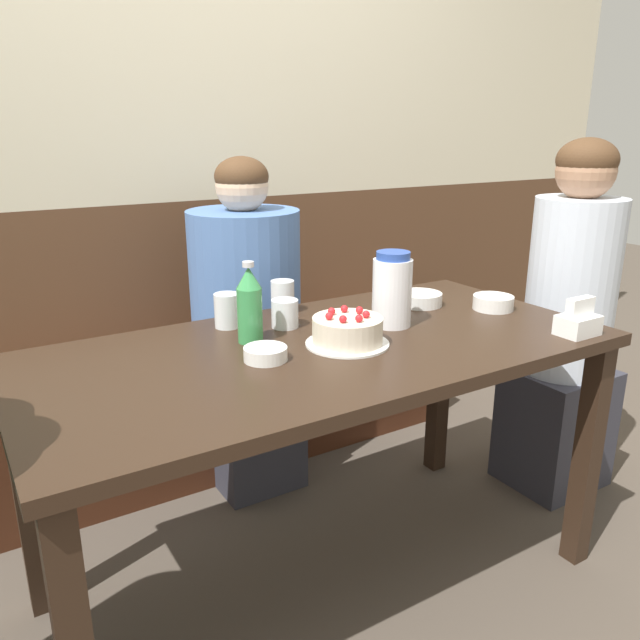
% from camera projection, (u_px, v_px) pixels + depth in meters
% --- Properties ---
extents(ground_plane, '(12.00, 12.00, 0.00)m').
position_uv_depth(ground_plane, '(323.00, 580.00, 1.86)').
color(ground_plane, '#4C4238').
extents(back_wall, '(4.80, 0.04, 2.50)m').
position_uv_depth(back_wall, '(175.00, 139.00, 2.34)').
color(back_wall, brown).
rests_on(back_wall, ground_plane).
extents(bench_seat, '(2.00, 0.38, 0.43)m').
position_uv_depth(bench_seat, '(212.00, 411.00, 2.47)').
color(bench_seat, '#472314').
rests_on(bench_seat, ground_plane).
extents(dining_table, '(1.55, 0.75, 0.75)m').
position_uv_depth(dining_table, '(323.00, 377.00, 1.66)').
color(dining_table, black).
rests_on(dining_table, ground_plane).
extents(birthday_cake, '(0.22, 0.22, 0.09)m').
position_uv_depth(birthday_cake, '(347.00, 331.00, 1.62)').
color(birthday_cake, white).
rests_on(birthday_cake, dining_table).
extents(water_pitcher, '(0.11, 0.11, 0.21)m').
position_uv_depth(water_pitcher, '(392.00, 290.00, 1.76)').
color(water_pitcher, white).
rests_on(water_pitcher, dining_table).
extents(soju_bottle, '(0.07, 0.07, 0.22)m').
position_uv_depth(soju_bottle, '(250.00, 304.00, 1.62)').
color(soju_bottle, '#388E4C').
rests_on(soju_bottle, dining_table).
extents(napkin_holder, '(0.11, 0.08, 0.11)m').
position_uv_depth(napkin_holder, '(578.00, 321.00, 1.70)').
color(napkin_holder, white).
rests_on(napkin_holder, dining_table).
extents(bowl_soup_white, '(0.12, 0.12, 0.04)m').
position_uv_depth(bowl_soup_white, '(492.00, 302.00, 1.95)').
color(bowl_soup_white, white).
rests_on(bowl_soup_white, dining_table).
extents(bowl_rice_small, '(0.11, 0.11, 0.03)m').
position_uv_depth(bowl_rice_small, '(266.00, 354.00, 1.52)').
color(bowl_rice_small, white).
rests_on(bowl_rice_small, dining_table).
extents(bowl_side_dish, '(0.14, 0.14, 0.04)m').
position_uv_depth(bowl_side_dish, '(420.00, 299.00, 1.99)').
color(bowl_side_dish, white).
rests_on(bowl_side_dish, dining_table).
extents(glass_water_tall, '(0.07, 0.07, 0.10)m').
position_uv_depth(glass_water_tall, '(227.00, 310.00, 1.76)').
color(glass_water_tall, silver).
rests_on(glass_water_tall, dining_table).
extents(glass_tumbler_short, '(0.08, 0.08, 0.08)m').
position_uv_depth(glass_tumbler_short, '(285.00, 314.00, 1.76)').
color(glass_tumbler_short, silver).
rests_on(glass_tumbler_short, dining_table).
extents(glass_shot_small, '(0.07, 0.07, 0.10)m').
position_uv_depth(glass_shot_small, '(283.00, 297.00, 1.90)').
color(glass_shot_small, silver).
rests_on(glass_shot_small, dining_table).
extents(person_teal_shirt, '(0.34, 0.30, 1.26)m').
position_uv_depth(person_teal_shirt, '(566.00, 332.00, 2.22)').
color(person_teal_shirt, '#33333D').
rests_on(person_teal_shirt, ground_plane).
extents(person_grey_tee, '(0.39, 0.39, 1.20)m').
position_uv_depth(person_grey_tee, '(247.00, 330.00, 2.23)').
color(person_grey_tee, '#33333D').
rests_on(person_grey_tee, ground_plane).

